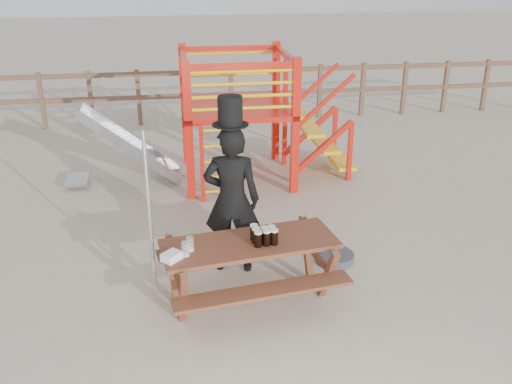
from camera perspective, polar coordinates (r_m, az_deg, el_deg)
name	(u,v)px	position (r m, az deg, el deg)	size (l,w,h in m)	color
ground	(259,294)	(6.41, 0.32, -10.20)	(60.00, 60.00, 0.00)	#B9A690
back_fence	(208,89)	(12.63, -4.79, 10.22)	(15.09, 0.09, 1.20)	brown
playground_fort	(232,115)	(9.25, -2.45, 7.71)	(4.71, 1.84, 2.10)	red
picnic_table	(250,263)	(6.09, -0.64, -7.16)	(1.99, 1.51, 0.71)	brown
man_with_hat	(232,196)	(6.49, -2.45, -0.39)	(0.72, 0.54, 2.09)	black
metal_pole	(150,217)	(6.05, -10.58, -2.50)	(0.04, 0.04, 1.89)	#B2B2B7
parasol_base	(335,257)	(7.07, 7.87, -6.48)	(0.47, 0.47, 0.20)	#3D3D42
paper_bag	(172,256)	(5.67, -8.43, -6.39)	(0.18, 0.14, 0.08)	white
stout_pints	(263,235)	(5.90, 0.75, -4.36)	(0.27, 0.24, 0.17)	black
empty_glasses	(188,247)	(5.76, -6.84, -5.49)	(0.13, 0.18, 0.15)	silver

